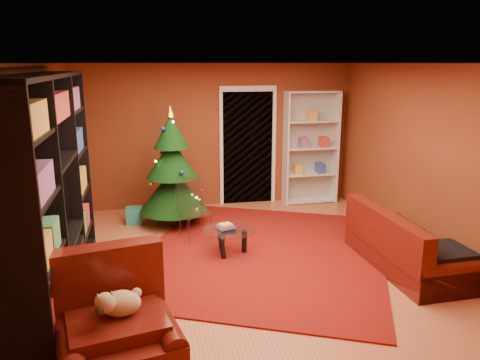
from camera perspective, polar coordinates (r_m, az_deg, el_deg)
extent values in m
cube|color=#AA5836|center=(6.36, 0.70, -10.31)|extent=(5.00, 5.50, 0.05)
cube|color=silver|center=(5.79, 0.78, 14.31)|extent=(5.00, 5.50, 0.05)
cube|color=brown|center=(8.63, -3.02, 5.40)|extent=(5.00, 0.05, 2.60)
cube|color=brown|center=(5.97, -23.72, 0.28)|extent=(0.05, 5.50, 2.60)
cube|color=brown|center=(6.90, 21.75, 2.19)|extent=(0.05, 5.50, 2.60)
cube|color=maroon|center=(6.66, 2.82, -8.84)|extent=(4.55, 4.82, 0.02)
cube|color=teal|center=(8.01, -12.78, -4.23)|extent=(0.27, 0.27, 0.26)
cube|color=#287432|center=(8.16, -9.08, -3.76)|extent=(0.31, 0.31, 0.25)
cube|color=maroon|center=(8.66, -6.04, -2.75)|extent=(0.23, 0.23, 0.21)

